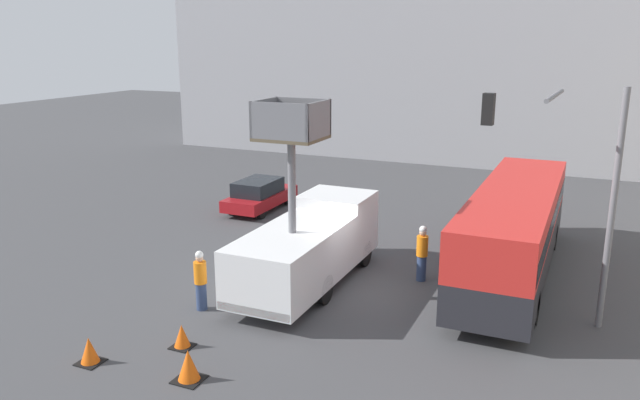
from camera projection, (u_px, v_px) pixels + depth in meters
ground_plane at (352, 290)px, 20.20m from camera, size 120.00×120.00×0.00m
building_backdrop_far at (497, 23)px, 41.00m from camera, size 44.00×10.00×17.74m
utility_truck at (309, 243)px, 20.28m from camera, size 2.37×7.15×6.16m
city_bus at (514, 226)px, 20.89m from camera, size 2.44×11.32×3.08m
traffic_light_pole at (569, 166)px, 17.02m from camera, size 3.73×3.48×6.70m
road_worker_near_truck at (201, 280)px, 18.51m from camera, size 0.38×0.38×1.85m
road_worker_directing at (422, 253)px, 20.74m from camera, size 0.38×0.38×1.91m
traffic_cone_near_truck at (89, 351)px, 15.58m from camera, size 0.60×0.60×0.69m
traffic_cone_mid_road at (189, 366)px, 14.78m from camera, size 0.69×0.69×0.79m
traffic_cone_far_side at (182, 337)px, 16.39m from camera, size 0.56×0.56×0.64m
parked_car_curbside at (260, 195)px, 29.38m from camera, size 1.81×4.32×1.47m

